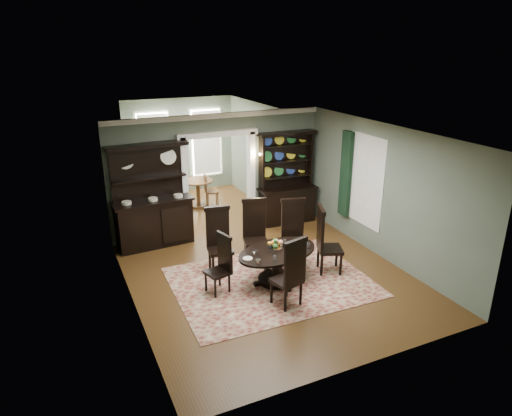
# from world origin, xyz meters

# --- Properties ---
(room) EXTENTS (5.51, 6.01, 3.01)m
(room) POSITION_xyz_m (0.00, 0.04, 1.58)
(room) COLOR #563516
(room) RESTS_ON ground
(parlor) EXTENTS (3.51, 3.50, 3.01)m
(parlor) POSITION_xyz_m (0.00, 5.53, 1.52)
(parlor) COLOR #563516
(parlor) RESTS_ON ground
(doorway_trim) EXTENTS (2.08, 0.25, 2.57)m
(doorway_trim) POSITION_xyz_m (0.00, 3.00, 1.62)
(doorway_trim) COLOR white
(doorway_trim) RESTS_ON floor
(right_window) EXTENTS (0.15, 1.47, 2.12)m
(right_window) POSITION_xyz_m (2.69, 0.93, 1.60)
(right_window) COLOR white
(right_window) RESTS_ON wall_right
(wall_sconce) EXTENTS (0.27, 0.21, 0.21)m
(wall_sconce) POSITION_xyz_m (0.95, 2.85, 1.89)
(wall_sconce) COLOR #C08633
(wall_sconce) RESTS_ON back_wall_right
(rug) EXTENTS (3.94, 3.03, 0.01)m
(rug) POSITION_xyz_m (-0.06, -0.14, 0.01)
(rug) COLOR maroon
(rug) RESTS_ON floor
(dining_table) EXTENTS (1.97, 1.96, 0.69)m
(dining_table) POSITION_xyz_m (0.07, -0.16, 0.48)
(dining_table) COLOR black
(dining_table) RESTS_ON rug
(centerpiece) EXTENTS (1.47, 0.94, 0.24)m
(centerpiece) POSITION_xyz_m (0.05, -0.10, 0.76)
(centerpiece) COLOR silver
(centerpiece) RESTS_ON dining_table
(chair_far_left) EXTENTS (0.59, 0.56, 1.41)m
(chair_far_left) POSITION_xyz_m (-0.81, 0.83, 0.74)
(chair_far_left) COLOR black
(chair_far_left) RESTS_ON rug
(chair_far_mid) EXTENTS (0.64, 0.62, 1.44)m
(chair_far_mid) POSITION_xyz_m (0.05, 0.90, 0.76)
(chair_far_mid) COLOR black
(chair_far_mid) RESTS_ON rug
(chair_far_right) EXTENTS (0.64, 0.62, 1.42)m
(chair_far_right) POSITION_xyz_m (0.84, 0.57, 0.75)
(chair_far_right) COLOR black
(chair_far_right) RESTS_ON rug
(chair_end_left) EXTENTS (0.51, 0.53, 1.18)m
(chair_end_left) POSITION_xyz_m (-1.08, -0.02, 0.62)
(chair_end_left) COLOR black
(chair_end_left) RESTS_ON rug
(chair_end_right) EXTENTS (0.67, 0.68, 1.45)m
(chair_end_right) POSITION_xyz_m (1.16, -0.18, 0.76)
(chair_end_right) COLOR black
(chair_end_right) RESTS_ON rug
(chair_near) EXTENTS (0.61, 0.59, 1.38)m
(chair_near) POSITION_xyz_m (-0.15, -1.11, 0.73)
(chair_near) COLOR black
(chair_near) RESTS_ON rug
(sideboard) EXTENTS (1.90, 0.77, 2.45)m
(sideboard) POSITION_xyz_m (-1.77, 2.71, 0.86)
(sideboard) COLOR black
(sideboard) RESTS_ON floor
(welsh_dresser) EXTENTS (1.59, 0.64, 2.44)m
(welsh_dresser) POSITION_xyz_m (1.83, 2.73, 0.89)
(welsh_dresser) COLOR black
(welsh_dresser) RESTS_ON floor
(parlor_table) EXTENTS (0.88, 0.88, 0.82)m
(parlor_table) POSITION_xyz_m (0.01, 4.82, 0.53)
(parlor_table) COLOR #533217
(parlor_table) RESTS_ON parlor_floor
(parlor_chair_left) EXTENTS (0.43, 0.42, 0.94)m
(parlor_chair_left) POSITION_xyz_m (-0.43, 4.90, 0.50)
(parlor_chair_left) COLOR #533217
(parlor_chair_left) RESTS_ON parlor_floor
(parlor_chair_right) EXTENTS (0.44, 0.43, 0.99)m
(parlor_chair_right) POSITION_xyz_m (0.31, 4.67, 0.53)
(parlor_chair_right) COLOR #533217
(parlor_chair_right) RESTS_ON parlor_floor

